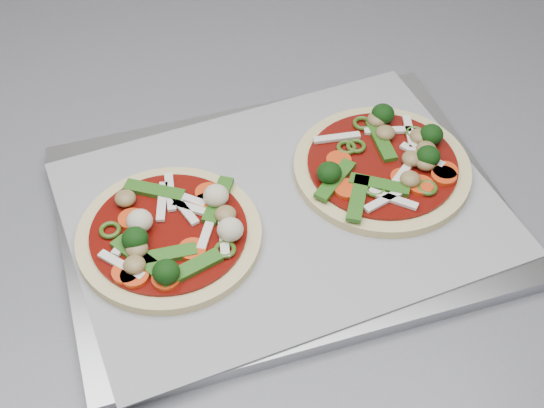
{
  "coord_description": "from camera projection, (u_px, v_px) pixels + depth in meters",
  "views": [
    {
      "loc": [
        -0.31,
        0.73,
        1.45
      ],
      "look_at": [
        -0.32,
        1.21,
        0.93
      ],
      "focal_mm": 50.0,
      "sensor_mm": 36.0,
      "label": 1
    }
  ],
  "objects": [
    {
      "name": "base_cabinet",
      "position": [
        484.0,
        384.0,
        1.13
      ],
      "size": [
        3.6,
        0.6,
        0.86
      ],
      "primitive_type": "cube",
      "color": "silver",
      "rests_on": "ground"
    },
    {
      "name": "baking_tray",
      "position": [
        283.0,
        213.0,
        0.73
      ],
      "size": [
        0.49,
        0.42,
        0.01
      ],
      "primitive_type": "cube",
      "rotation": [
        0.0,
        0.0,
        0.32
      ],
      "color": "#9C9DA2",
      "rests_on": "countertop"
    },
    {
      "name": "parchment",
      "position": [
        283.0,
        208.0,
        0.72
      ],
      "size": [
        0.48,
        0.42,
        0.0
      ],
      "primitive_type": "cube",
      "rotation": [
        0.0,
        0.0,
        0.4
      ],
      "color": "#97979D",
      "rests_on": "baking_tray"
    },
    {
      "name": "pizza_left",
      "position": [
        170.0,
        234.0,
        0.69
      ],
      "size": [
        0.17,
        0.17,
        0.03
      ],
      "rotation": [
        0.0,
        0.0,
        0.02
      ],
      "color": "tan",
      "rests_on": "parchment"
    },
    {
      "name": "pizza_right",
      "position": [
        385.0,
        164.0,
        0.75
      ],
      "size": [
        0.22,
        0.22,
        0.03
      ],
      "rotation": [
        0.0,
        0.0,
        0.28
      ],
      "color": "tan",
      "rests_on": "parchment"
    }
  ]
}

